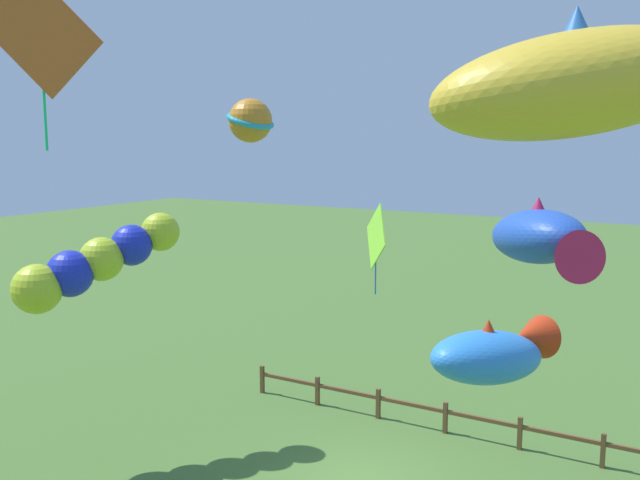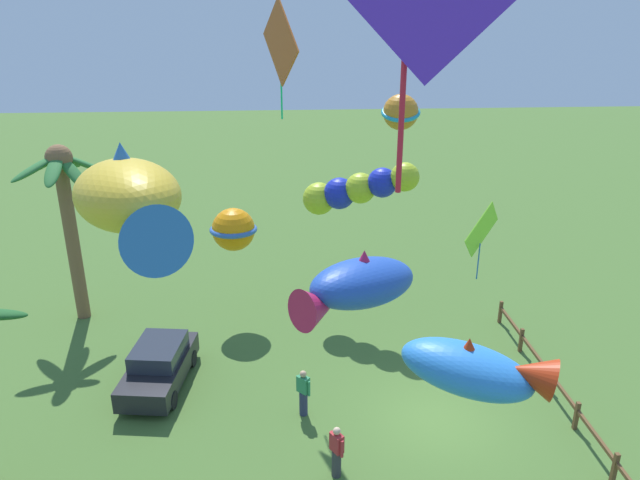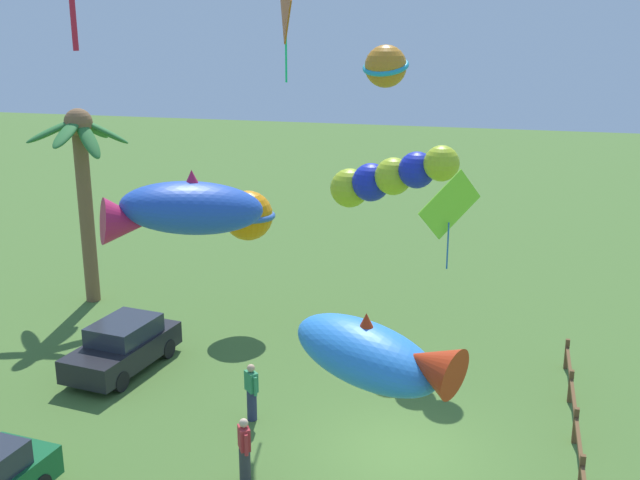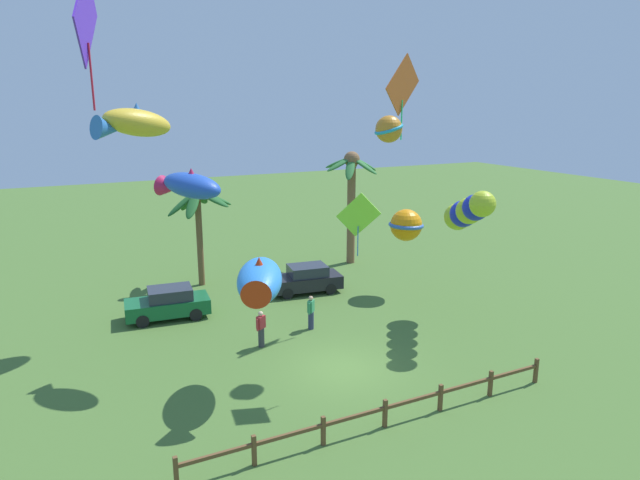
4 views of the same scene
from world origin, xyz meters
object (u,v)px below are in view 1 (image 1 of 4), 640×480
at_px(kite_ball_3, 250,121).
at_px(kite_tube_7, 93,263).
at_px(kite_diamond_1, 41,36).
at_px(kite_diamond_6, 376,237).
at_px(kite_fish_2, 541,238).
at_px(kite_fish_8, 593,86).
at_px(kite_fish_5, 494,353).

height_order(kite_ball_3, kite_tube_7, kite_ball_3).
height_order(kite_diamond_1, kite_diamond_6, kite_diamond_1).
bearing_deg(kite_diamond_1, kite_tube_7, -56.45).
xyz_separation_m(kite_fish_2, kite_diamond_6, (4.95, -4.08, -0.86)).
bearing_deg(kite_ball_3, kite_fish_2, 163.63).
xyz_separation_m(kite_ball_3, kite_tube_7, (4.79, 0.68, -3.77)).
height_order(kite_diamond_6, kite_fish_8, kite_fish_8).
distance_m(kite_diamond_1, kite_fish_5, 11.91).
distance_m(kite_diamond_6, kite_fish_8, 10.42).
distance_m(kite_ball_3, kite_fish_8, 10.45).
height_order(kite_diamond_1, kite_fish_8, kite_diamond_1).
bearing_deg(kite_ball_3, kite_diamond_6, -141.57).
bearing_deg(kite_fish_2, kite_fish_5, -62.74).
xyz_separation_m(kite_diamond_1, kite_tube_7, (1.85, -2.78, -5.52)).
relative_size(kite_diamond_6, kite_tube_7, 0.53).
relative_size(kite_fish_2, kite_fish_8, 0.78).
relative_size(kite_ball_3, kite_tube_7, 0.31).
xyz_separation_m(kite_fish_5, kite_fish_8, (-2.87, 6.77, 5.24)).
distance_m(kite_diamond_6, kite_tube_7, 7.72).
relative_size(kite_diamond_6, kite_fish_8, 0.62).
xyz_separation_m(kite_ball_3, kite_fish_5, (-5.78, -0.91, -5.06)).
relative_size(kite_fish_2, kite_diamond_6, 1.26).
bearing_deg(kite_ball_3, kite_fish_8, 145.92).
bearing_deg(kite_tube_7, kite_fish_2, 173.06).
height_order(kite_diamond_6, kite_tube_7, kite_diamond_6).
relative_size(kite_diamond_1, kite_tube_7, 0.89).
bearing_deg(kite_diamond_6, kite_ball_3, 38.43).
distance_m(kite_fish_5, kite_tube_7, 10.78).
height_order(kite_diamond_1, kite_tube_7, kite_diamond_1).
distance_m(kite_fish_5, kite_fish_8, 9.03).
bearing_deg(kite_fish_8, kite_diamond_6, -51.26).
xyz_separation_m(kite_tube_7, kite_fish_8, (-13.45, 5.17, 3.95)).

